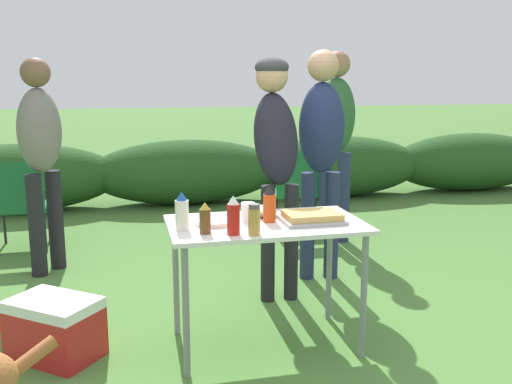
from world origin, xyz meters
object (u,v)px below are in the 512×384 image
at_px(plate_stack, 215,221).
at_px(mixing_bowl, 261,211).
at_px(folding_table, 266,236).
at_px(cooler_box, 55,328).
at_px(ketchup_bottle, 233,216).
at_px(standing_person_in_olive_jacket, 41,146).
at_px(standing_person_in_red_jacket, 336,128).
at_px(beer_bottle, 205,219).
at_px(spice_jar, 254,220).
at_px(standing_person_in_navy_coat, 276,143).
at_px(food_tray, 312,217).
at_px(camp_chair_near_hedge, 20,201).
at_px(paper_cup_stack, 248,212).
at_px(hot_sauce_bottle, 269,205).
at_px(standing_person_in_dark_puffer, 321,142).
at_px(mayo_bottle, 182,212).
at_px(camp_chair_green_behind_table, 294,187).

bearing_deg(plate_stack, mixing_bowl, 23.37).
xyz_separation_m(folding_table, cooler_box, (-1.18, 0.12, -0.49)).
height_order(ketchup_bottle, standing_person_in_olive_jacket, standing_person_in_olive_jacket).
bearing_deg(standing_person_in_red_jacket, beer_bottle, -74.58).
distance_m(spice_jar, standing_person_in_olive_jacket, 2.30).
height_order(folding_table, standing_person_in_navy_coat, standing_person_in_navy_coat).
distance_m(food_tray, plate_stack, 0.55).
distance_m(beer_bottle, camp_chair_near_hedge, 2.81).
xyz_separation_m(folding_table, beer_bottle, (-0.37, -0.15, 0.16)).
bearing_deg(paper_cup_stack, standing_person_in_navy_coat, 64.09).
bearing_deg(standing_person_in_navy_coat, hot_sauce_bottle, -106.65).
distance_m(plate_stack, mixing_bowl, 0.32).
bearing_deg(paper_cup_stack, ketchup_bottle, -117.83).
distance_m(food_tray, spice_jar, 0.43).
relative_size(folding_table, standing_person_in_dark_puffer, 0.63).
relative_size(mixing_bowl, mayo_bottle, 0.92).
height_order(ketchup_bottle, standing_person_in_navy_coat, standing_person_in_navy_coat).
distance_m(ketchup_bottle, mayo_bottle, 0.29).
bearing_deg(spice_jar, standing_person_in_olive_jacket, 123.55).
xyz_separation_m(mayo_bottle, standing_person_in_red_jacket, (1.67, 2.09, 0.25)).
bearing_deg(ketchup_bottle, paper_cup_stack, 62.17).
bearing_deg(standing_person_in_dark_puffer, spice_jar, -115.48).
bearing_deg(mayo_bottle, mixing_bowl, 24.26).
bearing_deg(mixing_bowl, plate_stack, -156.63).
xyz_separation_m(ketchup_bottle, camp_chair_near_hedge, (-1.46, 2.52, -0.37)).
distance_m(plate_stack, standing_person_in_dark_puffer, 1.43).
relative_size(ketchup_bottle, standing_person_in_olive_jacket, 0.12).
bearing_deg(folding_table, plate_stack, 172.66).
xyz_separation_m(standing_person_in_red_jacket, camp_chair_green_behind_table, (-0.29, 0.36, -0.62)).
bearing_deg(ketchup_bottle, beer_bottle, 159.32).
height_order(ketchup_bottle, standing_person_in_dark_puffer, standing_person_in_dark_puffer).
bearing_deg(mixing_bowl, mayo_bottle, -155.74).
height_order(mayo_bottle, spice_jar, mayo_bottle).
xyz_separation_m(mixing_bowl, camp_chair_green_behind_table, (0.89, 2.24, -0.30)).
xyz_separation_m(mayo_bottle, standing_person_in_dark_puffer, (1.17, 1.09, 0.23)).
height_order(beer_bottle, standing_person_in_dark_puffer, standing_person_in_dark_puffer).
distance_m(food_tray, standing_person_in_navy_coat, 0.90).
xyz_separation_m(mayo_bottle, camp_chair_green_behind_table, (1.38, 2.46, -0.37)).
bearing_deg(folding_table, hot_sauce_bottle, 22.01).
relative_size(standing_person_in_dark_puffer, standing_person_in_red_jacket, 0.98).
bearing_deg(standing_person_in_navy_coat, camp_chair_green_behind_table, 69.26).
distance_m(mayo_bottle, cooler_box, 0.99).
bearing_deg(standing_person_in_red_jacket, standing_person_in_navy_coat, -75.71).
relative_size(folding_table, camp_chair_near_hedge, 1.32).
distance_m(mayo_bottle, standing_person_in_red_jacket, 2.69).
bearing_deg(standing_person_in_red_jacket, spice_jar, -69.15).
bearing_deg(beer_bottle, camp_chair_near_hedge, 118.14).
distance_m(beer_bottle, standing_person_in_navy_coat, 1.17).
distance_m(mixing_bowl, camp_chair_green_behind_table, 2.43).
relative_size(paper_cup_stack, camp_chair_green_behind_table, 0.13).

